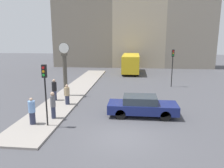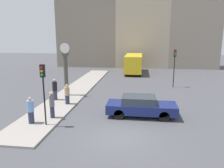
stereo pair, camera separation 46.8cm
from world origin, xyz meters
TOP-DOWN VIEW (x-y plane):
  - ground_plane at (0.00, 0.00)m, footprint 120.00×120.00m
  - sidewalk_corner at (-5.43, 10.52)m, footprint 2.79×25.04m
  - building_row at (0.26, 29.67)m, footprint 28.35×5.00m
  - sedan_car at (1.12, 3.32)m, footprint 4.74×1.81m
  - bus_distant at (-0.03, 21.99)m, footprint 2.47×7.67m
  - traffic_light_near at (-4.63, 0.77)m, footprint 0.26×0.24m
  - traffic_light_far at (4.63, 12.84)m, footprint 0.26×0.24m
  - street_clock at (-5.68, 7.71)m, footprint 0.98×0.47m
  - pedestrian_grey_jacket at (-4.70, 1.98)m, footprint 0.34×0.34m
  - pedestrian_tan_coat at (-4.72, 5.06)m, footprint 0.40×0.40m
  - pedestrian_blue_stripe at (-5.63, 0.90)m, footprint 0.41×0.41m
  - pedestrian_black_jacket at (-6.13, 6.06)m, footprint 0.40×0.40m

SIDE VIEW (x-z plane):
  - ground_plane at x=0.00m, z-range 0.00..0.00m
  - sidewalk_corner at x=-5.43m, z-range 0.00..0.12m
  - sedan_car at x=1.12m, z-range 0.02..1.45m
  - pedestrian_tan_coat at x=-4.72m, z-range 0.10..1.71m
  - pedestrian_blue_stripe at x=-5.63m, z-range 0.11..1.78m
  - pedestrian_black_jacket at x=-6.13m, z-range 0.11..1.93m
  - pedestrian_grey_jacket at x=-4.70m, z-range 0.14..1.92m
  - bus_distant at x=-0.03m, z-range 0.20..2.96m
  - street_clock at x=-5.68m, z-range 0.04..4.84m
  - traffic_light_near at x=-4.63m, z-range 0.92..4.64m
  - traffic_light_far at x=4.63m, z-range 0.87..4.94m
  - building_row at x=0.26m, z-range -0.22..14.97m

